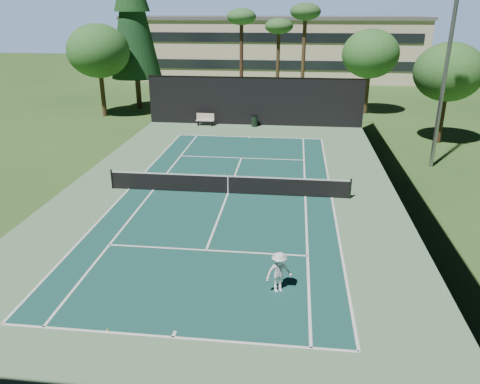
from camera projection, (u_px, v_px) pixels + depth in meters
The scene contains 22 objects.
ground at pixel (228, 194), 25.04m from camera, with size 160.00×160.00×0.00m, color #2D541F.
apron_slab at pixel (228, 193), 25.03m from camera, with size 18.00×32.00×0.01m, color #5F865E.
court_surface at pixel (228, 193), 25.03m from camera, with size 10.97×23.77×0.01m, color #174A42.
court_lines at pixel (228, 193), 25.03m from camera, with size 11.07×23.87×0.01m.
tennis_net at pixel (228, 184), 24.83m from camera, with size 12.90×0.10×1.10m.
fence at pixel (228, 157), 24.36m from camera, with size 18.04×32.05×4.03m.
player at pixel (279, 272), 16.11m from camera, with size 0.98×0.56×1.51m, color white.
tennis_ball_a at pixel (108, 330), 14.33m from camera, with size 0.07×0.07×0.07m, color #BBD730.
tennis_ball_b at pixel (172, 173), 28.07m from camera, with size 0.07×0.07×0.07m, color #C9EC35.
tennis_ball_c at pixel (224, 174), 27.86m from camera, with size 0.08×0.08×0.08m, color yellow.
tennis_ball_d at pixel (124, 169), 28.81m from camera, with size 0.07×0.07×0.07m, color #C6D931.
park_bench at pixel (205, 119), 39.49m from camera, with size 1.50×0.45×1.02m.
trash_bin at pixel (254, 121), 39.15m from camera, with size 0.56×0.56×0.95m.
pine_tree at pixel (132, 5), 43.19m from camera, with size 4.80×4.80×15.00m.
palm_a at pixel (241, 21), 44.46m from camera, with size 2.80×2.80×9.32m.
palm_b at pixel (279, 29), 46.23m from camera, with size 2.80×2.80×8.42m.
palm_c at pixel (305, 16), 42.74m from camera, with size 2.80×2.80×9.77m.
decid_tree_a at pixel (370, 54), 42.33m from camera, with size 5.12×5.12×7.62m.
decid_tree_b at pixel (449, 72), 32.77m from camera, with size 4.80×4.80×7.14m.
decid_tree_c at pixel (98, 51), 41.09m from camera, with size 5.44×5.44×8.09m.
campus_building at pixel (273, 47), 66.02m from camera, with size 40.50×12.50×8.30m.
light_pole at pixel (447, 60), 26.94m from camera, with size 0.90×0.25×12.22m.
Camera 1 is at (3.33, -23.05, 9.21)m, focal length 35.00 mm.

